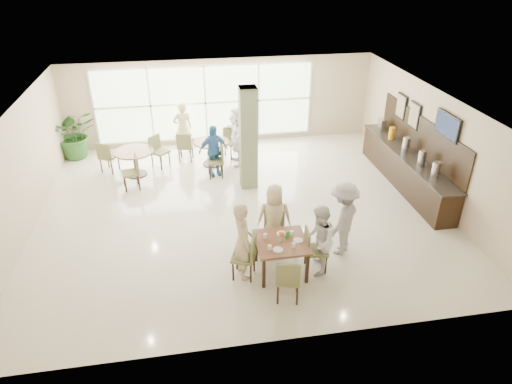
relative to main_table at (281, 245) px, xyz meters
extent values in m
plane|color=beige|center=(-0.46, 2.67, -0.67)|extent=(10.00, 10.00, 0.00)
plane|color=white|center=(-0.46, 2.67, 2.13)|extent=(10.00, 10.00, 0.00)
plane|color=#C9AF90|center=(-0.46, 7.17, 0.73)|extent=(10.00, 0.00, 10.00)
plane|color=#C9AF90|center=(-0.46, -1.83, 0.73)|extent=(10.00, 0.00, 10.00)
plane|color=#C9AF90|center=(-5.46, 2.67, 0.73)|extent=(0.00, 9.00, 9.00)
plane|color=#C9AF90|center=(4.54, 2.67, 0.73)|extent=(0.00, 9.00, 9.00)
plane|color=silver|center=(-0.96, 7.14, 0.73)|extent=(7.00, 0.00, 7.00)
cube|color=#697451|center=(-0.06, 3.87, 0.73)|extent=(0.45, 0.45, 2.80)
cube|color=brown|center=(0.00, 0.00, 0.06)|extent=(1.03, 1.03, 0.05)
cube|color=black|center=(-0.44, -0.44, -0.32)|extent=(0.06, 0.06, 0.70)
cube|color=black|center=(0.44, -0.44, -0.32)|extent=(0.06, 0.06, 0.70)
cube|color=black|center=(-0.44, 0.44, -0.32)|extent=(0.06, 0.06, 0.70)
cube|color=black|center=(0.44, 0.44, -0.32)|extent=(0.06, 0.06, 0.70)
cylinder|color=brown|center=(-3.20, 5.09, 0.06)|extent=(1.13, 1.13, 0.04)
cylinder|color=black|center=(-3.20, 5.09, -0.31)|extent=(0.10, 0.10, 0.71)
cylinder|color=black|center=(-3.20, 5.09, -0.65)|extent=(0.60, 0.60, 0.03)
cylinder|color=brown|center=(-0.94, 5.44, 0.06)|extent=(1.06, 1.06, 0.04)
cylinder|color=black|center=(-0.94, 5.44, -0.31)|extent=(0.10, 0.10, 0.71)
cylinder|color=black|center=(-0.94, 5.44, -0.65)|extent=(0.60, 0.60, 0.03)
cylinder|color=white|center=(0.19, -0.24, 0.13)|extent=(0.08, 0.08, 0.10)
cylinder|color=white|center=(-0.29, -0.24, 0.13)|extent=(0.08, 0.08, 0.10)
cylinder|color=white|center=(0.25, 0.17, 0.13)|extent=(0.08, 0.08, 0.10)
cylinder|color=white|center=(-0.30, 0.16, 0.13)|extent=(0.08, 0.08, 0.10)
cylinder|color=white|center=(-0.13, -0.28, 0.09)|extent=(0.20, 0.20, 0.01)
cylinder|color=white|center=(0.06, 0.26, 0.09)|extent=(0.20, 0.20, 0.01)
cylinder|color=white|center=(0.34, -0.04, 0.09)|extent=(0.20, 0.20, 0.01)
cylinder|color=#99B27F|center=(0.00, 0.00, 0.14)|extent=(0.07, 0.07, 0.12)
sphere|color=#E74913|center=(0.03, 0.00, 0.25)|extent=(0.07, 0.07, 0.07)
sphere|color=#E74913|center=(-0.02, 0.03, 0.25)|extent=(0.07, 0.07, 0.07)
sphere|color=#E74913|center=(-0.01, -0.03, 0.25)|extent=(0.07, 0.07, 0.07)
cube|color=green|center=(0.15, 0.10, 0.16)|extent=(0.10, 0.04, 0.15)
cube|color=black|center=(4.22, 3.17, -0.22)|extent=(0.60, 4.60, 0.90)
cube|color=black|center=(4.22, 3.17, 0.25)|extent=(0.64, 4.70, 0.04)
cube|color=black|center=(4.51, 3.17, 0.78)|extent=(0.04, 4.60, 1.00)
cylinder|color=silver|center=(4.22, 1.77, 0.47)|extent=(0.20, 0.20, 0.40)
cylinder|color=silver|center=(4.22, 2.47, 0.47)|extent=(0.20, 0.20, 0.40)
cylinder|color=silver|center=(4.22, 3.37, 0.47)|extent=(0.20, 0.20, 0.40)
cylinder|color=orange|center=(4.22, 4.27, 0.45)|extent=(0.18, 0.18, 0.36)
cube|color=silver|center=(4.22, 4.97, 0.45)|extent=(0.18, 0.30, 0.36)
cube|color=black|center=(4.48, 2.07, 1.48)|extent=(0.06, 1.00, 0.58)
cube|color=#7F99CC|center=(4.45, 2.07, 1.48)|extent=(0.01, 0.92, 0.50)
cube|color=black|center=(4.49, 3.67, 1.18)|extent=(0.04, 0.55, 0.70)
cube|color=olive|center=(4.46, 3.67, 1.18)|extent=(0.01, 0.47, 0.62)
cube|color=black|center=(4.49, 4.47, 1.18)|extent=(0.04, 0.55, 0.70)
cube|color=olive|center=(4.46, 4.47, 1.18)|extent=(0.01, 0.47, 0.62)
imported|color=#2A5A24|center=(-5.09, 6.70, 0.11)|extent=(1.70, 1.70, 1.55)
imported|color=#CCB488|center=(-0.78, 0.03, 0.17)|extent=(0.50, 0.67, 1.66)
imported|color=#CCB488|center=(0.04, 0.88, 0.10)|extent=(0.80, 0.52, 1.54)
imported|color=white|center=(0.74, -0.11, 0.10)|extent=(0.77, 0.88, 1.53)
imported|color=#9F9EA1|center=(1.44, 0.47, 0.18)|extent=(1.21, 1.21, 1.69)
imported|color=teal|center=(-0.95, 4.70, 0.09)|extent=(1.00, 0.75, 1.52)
imported|color=white|center=(-0.14, 5.37, 0.22)|extent=(0.74, 1.66, 1.78)
imported|color=#CCB488|center=(-1.75, 6.46, 0.17)|extent=(0.67, 0.49, 1.68)
camera|label=1|loc=(-1.76, -7.30, 5.32)|focal=32.00mm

